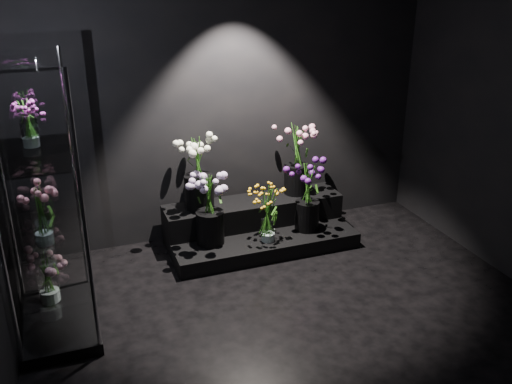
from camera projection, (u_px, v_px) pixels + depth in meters
floor at (313, 343)px, 4.12m from camera, size 4.00×4.00×0.00m
wall_back at (227, 94)px, 5.31m from camera, size 4.00×0.00×4.00m
display_riser at (257, 226)px, 5.54m from camera, size 1.76×0.78×0.39m
display_case at (41, 205)px, 3.92m from camera, size 0.55×0.91×2.01m
bouquet_orange_bells at (268, 215)px, 5.19m from camera, size 0.29×0.29×0.52m
bouquet_lilac at (209, 205)px, 5.11m from camera, size 0.46×0.46×0.65m
bouquet_purple at (308, 193)px, 5.37m from camera, size 0.45×0.45×0.67m
bouquet_cream_roses at (198, 168)px, 5.25m from camera, size 0.42×0.42×0.69m
bouquet_pink_roses at (297, 154)px, 5.57m from camera, size 0.42×0.42×0.72m
bouquet_case_pink at (41, 213)px, 3.78m from camera, size 0.33×0.33×0.44m
bouquet_case_magenta at (28, 122)px, 3.85m from camera, size 0.26×0.26×0.34m
bouquet_case_base_pink at (47, 275)px, 4.38m from camera, size 0.36×0.36×0.43m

